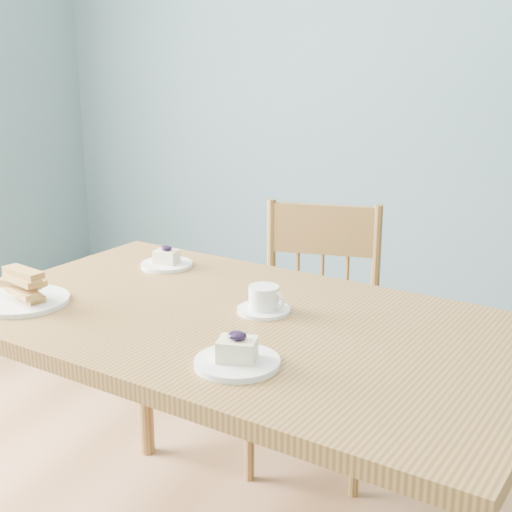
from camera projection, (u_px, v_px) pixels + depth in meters
room at (326, 24)px, 1.16m from camera, size 5.01×5.01×2.71m
dining_table at (243, 347)px, 1.65m from camera, size 1.43×0.95×0.72m
dining_chair at (314, 336)px, 2.28m from camera, size 0.44×0.43×0.84m
cheesecake_plate_near at (237, 357)px, 1.38m from camera, size 0.17×0.17×0.07m
cheesecake_plate_far at (167, 261)px, 2.01m from camera, size 0.15×0.15×0.06m
coffee_cup at (264, 301)px, 1.66m from camera, size 0.13×0.13×0.06m
biscotti_plate at (23, 293)px, 1.72m from camera, size 0.22×0.22×0.09m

